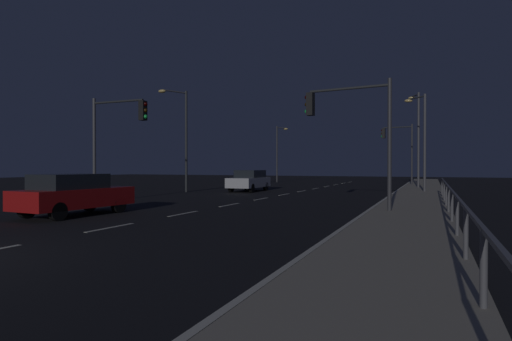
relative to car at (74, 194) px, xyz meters
The scene contains 14 objects.
ground_plane 11.19m from the car, 71.80° to the left, with size 112.00×112.00×0.00m, color black.
sidewalk_right 15.79m from the car, 42.23° to the left, with size 2.94×77.00×0.14m, color #9E937F.
lane_markings_center 14.55m from the car, 76.11° to the left, with size 0.14×50.00×0.01m.
lane_edge_line 18.53m from the car, 57.45° to the left, with size 0.14×53.00×0.01m.
car is the anchor object (origin of this frame).
car_oncoming 16.56m from the car, 90.36° to the left, with size 1.90×4.43×1.57m.
traffic_light_far_right 31.35m from the car, 72.19° to the left, with size 2.89×0.54×5.66m.
traffic_light_overhead_east 5.90m from the car, 114.28° to the left, with size 3.37×0.34×5.33m.
traffic_light_near_right 11.12m from the car, 29.09° to the left, with size 3.56×0.54×5.12m.
street_lamp_corner 22.75m from the car, 58.55° to the left, with size 1.48×1.33×6.67m.
street_lamp_mid_block 14.66m from the car, 106.71° to the left, with size 1.17×2.05×7.29m.
street_lamp_median 27.47m from the car, 65.44° to the left, with size 0.95×1.42×7.72m.
street_lamp_across_street 34.76m from the car, 96.96° to the left, with size 1.04×1.43×6.56m.
barrier_fence 13.61m from the car, 17.16° to the left, with size 0.09×25.92×0.98m.
Camera 1 is at (8.93, -4.83, 1.86)m, focal length 29.21 mm.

